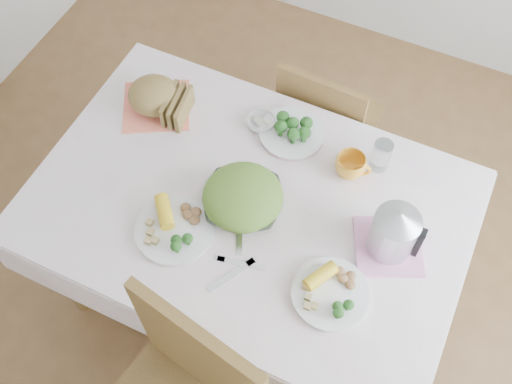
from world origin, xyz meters
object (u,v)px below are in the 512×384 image
at_px(chair_far, 331,116).
at_px(electric_kettle, 395,230).
at_px(dinner_plate_left, 175,230).
at_px(yellow_mug, 350,166).
at_px(salad_bowl, 243,202).
at_px(dining_table, 249,252).
at_px(dinner_plate_right, 330,294).

xyz_separation_m(chair_far, electric_kettle, (0.43, -0.67, 0.42)).
height_order(chair_far, dinner_plate_left, chair_far).
bearing_deg(yellow_mug, electric_kettle, -45.39).
bearing_deg(yellow_mug, dinner_plate_left, -133.48).
distance_m(chair_far, yellow_mug, 0.60).
bearing_deg(dinner_plate_left, electric_kettle, 20.32).
distance_m(salad_bowl, yellow_mug, 0.40).
bearing_deg(electric_kettle, yellow_mug, 155.84).
relative_size(chair_far, dinner_plate_left, 3.22).
bearing_deg(electric_kettle, dining_table, -153.77).
distance_m(salad_bowl, dinner_plate_left, 0.25).
height_order(dinner_plate_right, electric_kettle, electric_kettle).
bearing_deg(dinner_plate_right, salad_bowl, 155.77).
relative_size(chair_far, salad_bowl, 3.34).
height_order(dining_table, electric_kettle, electric_kettle).
distance_m(chair_far, electric_kettle, 0.90).
relative_size(dinner_plate_right, electric_kettle, 1.20).
distance_m(salad_bowl, electric_kettle, 0.51).
bearing_deg(dining_table, chair_far, 85.30).
bearing_deg(dinner_plate_left, dinner_plate_right, 0.96).
bearing_deg(chair_far, electric_kettle, 125.11).
xyz_separation_m(dinner_plate_left, electric_kettle, (0.67, 0.25, 0.11)).
relative_size(chair_far, electric_kettle, 4.14).
xyz_separation_m(dining_table, chair_far, (0.06, 0.72, 0.09)).
bearing_deg(electric_kettle, salad_bowl, -151.70).
distance_m(salad_bowl, dinner_plate_right, 0.43).
distance_m(dinner_plate_left, electric_kettle, 0.72).
xyz_separation_m(salad_bowl, dinner_plate_left, (-0.17, -0.19, -0.02)).
height_order(dinner_plate_left, dinner_plate_right, same).
relative_size(chair_far, dinner_plate_right, 3.45).
bearing_deg(electric_kettle, dinner_plate_left, -138.45).
relative_size(dinner_plate_right, yellow_mug, 2.26).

